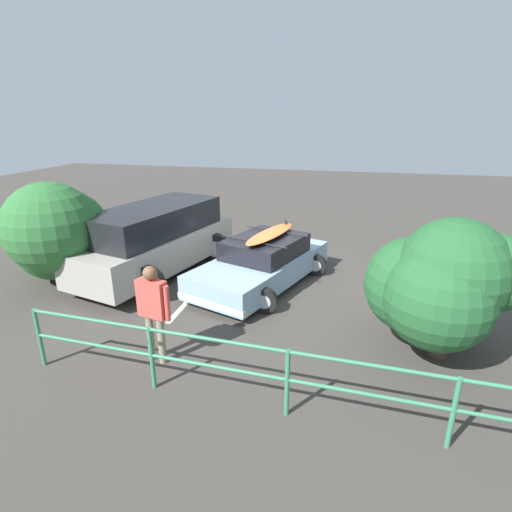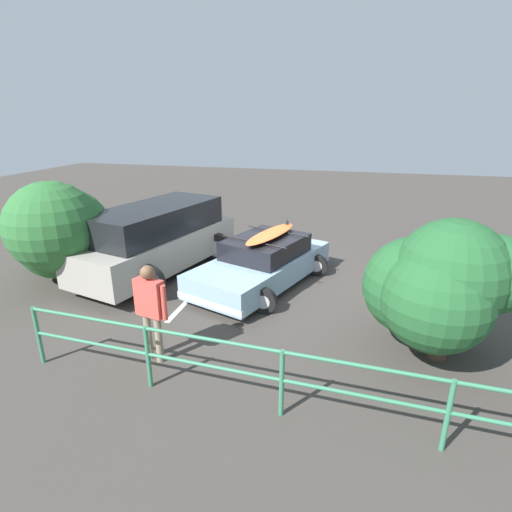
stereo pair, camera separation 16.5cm
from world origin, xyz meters
name	(u,v)px [view 2 (the right image)]	position (x,y,z in m)	size (l,w,h in m)	color
ground_plane	(265,280)	(0.00, 0.00, -0.01)	(44.00, 44.00, 0.02)	#423D38
parking_stripe	(209,278)	(1.45, 0.23, 0.00)	(4.93, 0.12, 0.00)	silver
sedan_car	(263,262)	(0.00, 0.19, 0.56)	(3.10, 4.53, 1.46)	#8CADC6
suv_car	(158,239)	(2.88, 0.18, 0.96)	(3.33, 5.15, 1.85)	#9E998E
person_bystander	(150,305)	(1.04, 3.94, 1.06)	(0.67, 0.30, 1.76)	gray
railing_fence	(282,372)	(-1.36, 4.74, 0.72)	(8.54, 0.52, 1.06)	#387F5B
bush_near_left	(440,286)	(-3.63, 2.59, 1.34)	(2.60, 2.72, 2.54)	#4C3828
bush_near_right	(60,233)	(4.95, 1.29, 1.29)	(2.92, 3.26, 2.66)	#4C3828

